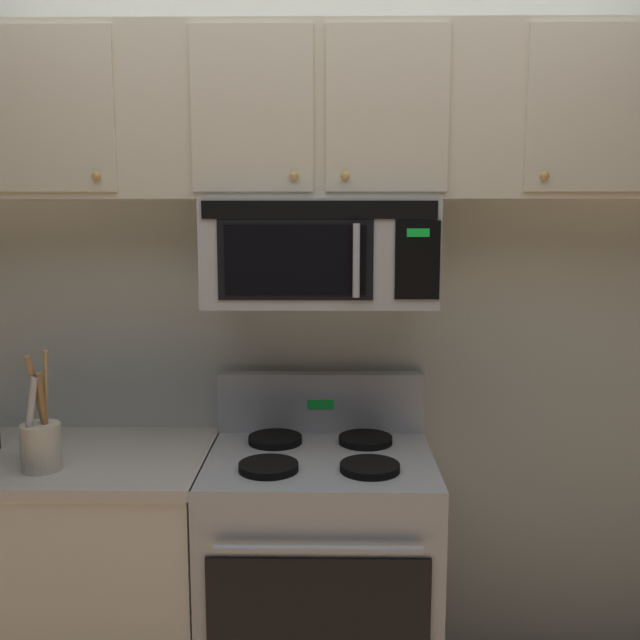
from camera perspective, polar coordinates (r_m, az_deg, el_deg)
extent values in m
cube|color=silver|center=(2.72, 0.08, 0.93)|extent=(5.20, 0.10, 2.70)
cube|color=#B7BABF|center=(2.64, -0.02, -19.93)|extent=(0.76, 0.64, 0.90)
cube|color=black|center=(2.37, -0.14, -23.90)|extent=(0.67, 0.01, 0.52)
cylinder|color=#B7BABF|center=(2.19, -0.16, -17.67)|extent=(0.61, 0.03, 0.03)
cube|color=#B7BABF|center=(2.70, 0.06, -6.48)|extent=(0.76, 0.07, 0.22)
cube|color=#19D83F|center=(2.67, 0.05, -6.68)|extent=(0.10, 0.00, 0.04)
cylinder|color=black|center=(2.33, -4.09, -11.47)|extent=(0.19, 0.19, 0.02)
cylinder|color=black|center=(2.33, 3.95, -11.51)|extent=(0.19, 0.19, 0.02)
cylinder|color=black|center=(2.60, -3.56, -9.37)|extent=(0.19, 0.19, 0.02)
cylinder|color=black|center=(2.59, 3.61, -9.40)|extent=(0.19, 0.19, 0.02)
cube|color=#B7BABF|center=(2.45, 0.02, 5.40)|extent=(0.76, 0.39, 0.35)
cube|color=black|center=(2.25, -0.05, 8.69)|extent=(0.73, 0.01, 0.06)
cube|color=black|center=(2.26, -1.96, 4.75)|extent=(0.49, 0.01, 0.25)
cube|color=black|center=(2.26, -1.96, 4.74)|extent=(0.44, 0.01, 0.22)
cube|color=black|center=(2.27, 7.69, 4.70)|extent=(0.14, 0.01, 0.25)
cube|color=#19D83F|center=(2.26, 7.75, 6.84)|extent=(0.07, 0.00, 0.03)
cylinder|color=#B7BABF|center=(2.23, 2.88, 4.70)|extent=(0.02, 0.02, 0.23)
cube|color=beige|center=(2.50, 0.03, 15.79)|extent=(2.50, 0.33, 0.55)
cube|color=beige|center=(2.48, -20.30, 15.33)|extent=(0.38, 0.01, 0.51)
sphere|color=tan|center=(2.41, -17.23, 10.80)|extent=(0.03, 0.03, 0.03)
cube|color=beige|center=(2.34, -5.39, 16.25)|extent=(0.38, 0.01, 0.51)
sphere|color=tan|center=(2.30, -2.07, 11.30)|extent=(0.03, 0.03, 0.03)
cube|color=beige|center=(2.34, 5.34, 16.27)|extent=(0.38, 0.01, 0.51)
sphere|color=tan|center=(2.30, 2.00, 11.30)|extent=(0.03, 0.03, 0.03)
cube|color=beige|center=(2.46, 20.43, 15.39)|extent=(0.38, 0.01, 0.51)
sphere|color=tan|center=(2.39, 17.30, 10.82)|extent=(0.03, 0.03, 0.03)
cube|color=white|center=(2.80, -18.54, -19.08)|extent=(0.90, 0.62, 0.86)
cube|color=beige|center=(2.62, -19.01, -10.31)|extent=(0.93, 0.65, 0.03)
cylinder|color=beige|center=(2.47, -21.12, -9.32)|extent=(0.12, 0.12, 0.15)
cylinder|color=tan|center=(2.43, -20.80, -5.68)|extent=(0.05, 0.07, 0.31)
cylinder|color=#A87A47|center=(2.43, -21.33, -5.88)|extent=(0.04, 0.09, 0.30)
cylinder|color=olive|center=(2.43, -21.00, -6.56)|extent=(0.02, 0.06, 0.24)
cylinder|color=silver|center=(2.42, -21.86, -6.80)|extent=(0.06, 0.03, 0.23)
cylinder|color=#4C7F33|center=(2.61, -22.12, -9.24)|extent=(0.04, 0.04, 0.08)
cylinder|color=black|center=(2.60, -22.18, -8.23)|extent=(0.04, 0.04, 0.02)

